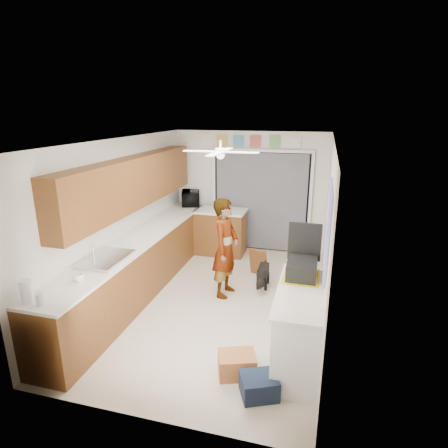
# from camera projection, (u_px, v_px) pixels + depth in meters

# --- Properties ---
(floor) EXTENTS (5.00, 5.00, 0.00)m
(floor) POSITION_uv_depth(u_px,v_px,m) (218.00, 300.00, 5.98)
(floor) COLOR beige
(floor) RESTS_ON ground
(ceiling) EXTENTS (5.00, 5.00, 0.00)m
(ceiling) POSITION_uv_depth(u_px,v_px,m) (217.00, 140.00, 5.25)
(ceiling) COLOR white
(ceiling) RESTS_ON ground
(wall_back) EXTENTS (3.20, 0.00, 3.20)m
(wall_back) POSITION_uv_depth(u_px,v_px,m) (250.00, 192.00, 7.93)
(wall_back) COLOR silver
(wall_back) RESTS_ON ground
(wall_front) EXTENTS (3.20, 0.00, 3.20)m
(wall_front) POSITION_uv_depth(u_px,v_px,m) (139.00, 306.00, 3.31)
(wall_front) COLOR silver
(wall_front) RESTS_ON ground
(wall_left) EXTENTS (0.00, 5.00, 5.00)m
(wall_left) POSITION_uv_depth(u_px,v_px,m) (122.00, 218.00, 6.01)
(wall_left) COLOR silver
(wall_left) RESTS_ON ground
(wall_right) EXTENTS (0.00, 5.00, 5.00)m
(wall_right) POSITION_uv_depth(u_px,v_px,m) (327.00, 234.00, 5.22)
(wall_right) COLOR silver
(wall_right) RESTS_ON ground
(left_base_cabinets) EXTENTS (0.60, 4.80, 0.90)m
(left_base_cabinets) POSITION_uv_depth(u_px,v_px,m) (142.00, 265.00, 6.17)
(left_base_cabinets) COLOR brown
(left_base_cabinets) RESTS_ON floor
(left_countertop) EXTENTS (0.62, 4.80, 0.04)m
(left_countertop) POSITION_uv_depth(u_px,v_px,m) (140.00, 239.00, 6.03)
(left_countertop) COLOR white
(left_countertop) RESTS_ON left_base_cabinets
(upper_cabinets) EXTENTS (0.32, 4.00, 0.80)m
(upper_cabinets) POSITION_uv_depth(u_px,v_px,m) (134.00, 182.00, 6.00)
(upper_cabinets) COLOR brown
(upper_cabinets) RESTS_ON wall_left
(sink_basin) EXTENTS (0.50, 0.76, 0.06)m
(sink_basin) POSITION_uv_depth(u_px,v_px,m) (106.00, 259.00, 5.10)
(sink_basin) COLOR silver
(sink_basin) RESTS_ON left_countertop
(faucet) EXTENTS (0.03, 0.03, 0.22)m
(faucet) POSITION_uv_depth(u_px,v_px,m) (93.00, 252.00, 5.12)
(faucet) COLOR silver
(faucet) RESTS_ON left_countertop
(peninsula_base) EXTENTS (1.00, 0.60, 0.90)m
(peninsula_base) POSITION_uv_depth(u_px,v_px,m) (221.00, 233.00, 7.82)
(peninsula_base) COLOR brown
(peninsula_base) RESTS_ON floor
(peninsula_top) EXTENTS (1.04, 0.64, 0.04)m
(peninsula_top) POSITION_uv_depth(u_px,v_px,m) (221.00, 211.00, 7.69)
(peninsula_top) COLOR white
(peninsula_top) RESTS_ON peninsula_base
(back_opening_recess) EXTENTS (2.00, 0.06, 2.10)m
(back_opening_recess) POSITION_uv_depth(u_px,v_px,m) (261.00, 202.00, 7.90)
(back_opening_recess) COLOR black
(back_opening_recess) RESTS_ON wall_back
(curtain_panel) EXTENTS (1.90, 0.03, 2.05)m
(curtain_panel) POSITION_uv_depth(u_px,v_px,m) (260.00, 202.00, 7.86)
(curtain_panel) COLOR slate
(curtain_panel) RESTS_ON wall_back
(door_trim_left) EXTENTS (0.06, 0.04, 2.10)m
(door_trim_left) POSITION_uv_depth(u_px,v_px,m) (214.00, 199.00, 8.12)
(door_trim_left) COLOR white
(door_trim_left) RESTS_ON wall_back
(door_trim_right) EXTENTS (0.06, 0.04, 2.10)m
(door_trim_right) POSITION_uv_depth(u_px,v_px,m) (310.00, 205.00, 7.61)
(door_trim_right) COLOR white
(door_trim_right) RESTS_ON wall_back
(door_trim_head) EXTENTS (2.10, 0.04, 0.06)m
(door_trim_head) POSITION_uv_depth(u_px,v_px,m) (262.00, 151.00, 7.55)
(door_trim_head) COLOR white
(door_trim_head) RESTS_ON wall_back
(header_frame_0) EXTENTS (0.22, 0.02, 0.22)m
(header_frame_0) POSITION_uv_depth(u_px,v_px,m) (222.00, 141.00, 7.74)
(header_frame_0) COLOR gold
(header_frame_0) RESTS_ON wall_back
(header_frame_1) EXTENTS (0.22, 0.02, 0.22)m
(header_frame_1) POSITION_uv_depth(u_px,v_px,m) (238.00, 141.00, 7.65)
(header_frame_1) COLOR #468CBC
(header_frame_1) RESTS_ON wall_back
(header_frame_2) EXTENTS (0.22, 0.02, 0.22)m
(header_frame_2) POSITION_uv_depth(u_px,v_px,m) (255.00, 141.00, 7.57)
(header_frame_2) COLOR #BE4F47
(header_frame_2) RESTS_ON wall_back
(header_frame_3) EXTENTS (0.22, 0.02, 0.22)m
(header_frame_3) POSITION_uv_depth(u_px,v_px,m) (275.00, 142.00, 7.47)
(header_frame_3) COLOR #62A55E
(header_frame_3) RESTS_ON wall_back
(header_frame_4) EXTENTS (0.22, 0.02, 0.22)m
(header_frame_4) POSITION_uv_depth(u_px,v_px,m) (295.00, 142.00, 7.37)
(header_frame_4) COLOR silver
(header_frame_4) RESTS_ON wall_back
(route66_sign) EXTENTS (0.22, 0.02, 0.26)m
(route66_sign) POSITION_uv_depth(u_px,v_px,m) (206.00, 140.00, 7.83)
(route66_sign) COLOR silver
(route66_sign) RESTS_ON wall_back
(right_counter_base) EXTENTS (0.50, 1.40, 0.90)m
(right_counter_base) POSITION_uv_depth(u_px,v_px,m) (299.00, 328.00, 4.41)
(right_counter_base) COLOR white
(right_counter_base) RESTS_ON floor
(right_counter_top) EXTENTS (0.54, 1.44, 0.04)m
(right_counter_top) POSITION_uv_depth(u_px,v_px,m) (301.00, 292.00, 4.27)
(right_counter_top) COLOR white
(right_counter_top) RESTS_ON right_counter_base
(abstract_painting) EXTENTS (0.03, 1.15, 0.95)m
(abstract_painting) POSITION_uv_depth(u_px,v_px,m) (328.00, 227.00, 4.19)
(abstract_painting) COLOR #FF5DE6
(abstract_painting) RESTS_ON wall_right
(ceiling_fan) EXTENTS (1.14, 1.14, 0.24)m
(ceiling_fan) POSITION_uv_depth(u_px,v_px,m) (220.00, 152.00, 5.49)
(ceiling_fan) COLOR white
(ceiling_fan) RESTS_ON ceiling
(microwave) EXTENTS (0.53, 0.64, 0.30)m
(microwave) POSITION_uv_depth(u_px,v_px,m) (191.00, 198.00, 8.05)
(microwave) COLOR black
(microwave) RESTS_ON left_countertop
(cup) EXTENTS (0.15, 0.15, 0.09)m
(cup) POSITION_uv_depth(u_px,v_px,m) (79.00, 278.00, 4.47)
(cup) COLOR white
(cup) RESTS_ON left_countertop
(jar_b) EXTENTS (0.11, 0.11, 0.13)m
(jar_b) POSITION_uv_depth(u_px,v_px,m) (40.00, 299.00, 3.93)
(jar_b) COLOR silver
(jar_b) RESTS_ON left_countertop
(paper_towel_roll) EXTENTS (0.15, 0.15, 0.26)m
(paper_towel_roll) POSITION_uv_depth(u_px,v_px,m) (26.00, 292.00, 3.95)
(paper_towel_roll) COLOR white
(paper_towel_roll) RESTS_ON left_countertop
(suitcase) EXTENTS (0.36, 0.48, 0.20)m
(suitcase) POSITION_uv_depth(u_px,v_px,m) (302.00, 269.00, 4.60)
(suitcase) COLOR black
(suitcase) RESTS_ON right_counter_top
(suitcase_rim) EXTENTS (0.44, 0.58, 0.02)m
(suitcase_rim) POSITION_uv_depth(u_px,v_px,m) (301.00, 277.00, 4.63)
(suitcase_rim) COLOR yellow
(suitcase_rim) RESTS_ON suitcase
(suitcase_lid) EXTENTS (0.42, 0.03, 0.50)m
(suitcase_lid) POSITION_uv_depth(u_px,v_px,m) (305.00, 242.00, 4.79)
(suitcase_lid) COLOR black
(suitcase_lid) RESTS_ON suitcase
(cardboard_box) EXTENTS (0.50, 0.44, 0.26)m
(cardboard_box) POSITION_uv_depth(u_px,v_px,m) (237.00, 364.00, 4.26)
(cardboard_box) COLOR #9F5332
(cardboard_box) RESTS_ON floor
(navy_crate) EXTENTS (0.48, 0.44, 0.23)m
(navy_crate) POSITION_uv_depth(u_px,v_px,m) (259.00, 386.00, 3.95)
(navy_crate) COLOR #141E33
(navy_crate) RESTS_ON floor
(cabinet_door_panel) EXTENTS (0.38, 0.25, 0.52)m
(cabinet_door_panel) POSITION_uv_depth(u_px,v_px,m) (258.00, 262.00, 6.77)
(cabinet_door_panel) COLOR brown
(cabinet_door_panel) RESTS_ON floor
(man) EXTENTS (0.46, 0.63, 1.61)m
(man) POSITION_uv_depth(u_px,v_px,m) (225.00, 248.00, 5.95)
(man) COLOR white
(man) RESTS_ON floor
(dog) EXTENTS (0.23, 0.54, 0.42)m
(dog) POSITION_uv_depth(u_px,v_px,m) (263.00, 275.00, 6.38)
(dog) COLOR black
(dog) RESTS_ON floor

